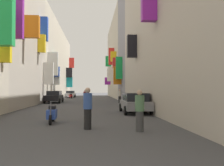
{
  "coord_description": "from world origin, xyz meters",
  "views": [
    {
      "loc": [
        1.05,
        -2.17,
        1.72
      ],
      "look_at": [
        3.71,
        30.17,
        2.55
      ],
      "focal_mm": 37.59,
      "sensor_mm": 36.0,
      "label": 1
    }
  ],
  "objects_px": {
    "pedestrian_crossing": "(85,96)",
    "parked_car_silver": "(70,94)",
    "parked_car_black": "(54,96)",
    "pedestrian_mid_street": "(140,111)",
    "pedestrian_near_right": "(88,108)",
    "scooter_red": "(71,96)",
    "pedestrian_near_left": "(120,96)",
    "traffic_light_near_corner": "(53,82)",
    "parked_car_grey": "(135,102)",
    "scooter_blue": "(52,114)",
    "traffic_light_far_corner": "(55,79)",
    "scooter_green": "(88,97)"
  },
  "relations": [
    {
      "from": "pedestrian_crossing",
      "to": "traffic_light_near_corner",
      "type": "height_order",
      "value": "traffic_light_near_corner"
    },
    {
      "from": "parked_car_grey",
      "to": "parked_car_black",
      "type": "bearing_deg",
      "value": 120.94
    },
    {
      "from": "scooter_green",
      "to": "parked_car_grey",
      "type": "bearing_deg",
      "value": -79.59
    },
    {
      "from": "pedestrian_crossing",
      "to": "parked_car_silver",
      "type": "bearing_deg",
      "value": 101.5
    },
    {
      "from": "parked_car_silver",
      "to": "parked_car_black",
      "type": "bearing_deg",
      "value": -90.62
    },
    {
      "from": "pedestrian_crossing",
      "to": "scooter_green",
      "type": "bearing_deg",
      "value": 86.61
    },
    {
      "from": "scooter_blue",
      "to": "scooter_green",
      "type": "bearing_deg",
      "value": 86.91
    },
    {
      "from": "scooter_red",
      "to": "traffic_light_far_corner",
      "type": "relative_size",
      "value": 0.37
    },
    {
      "from": "parked_car_grey",
      "to": "pedestrian_near_left",
      "type": "relative_size",
      "value": 2.43
    },
    {
      "from": "parked_car_black",
      "to": "traffic_light_near_corner",
      "type": "xyz_separation_m",
      "value": [
        -0.84,
        4.3,
        1.95
      ]
    },
    {
      "from": "parked_car_silver",
      "to": "pedestrian_near_right",
      "type": "height_order",
      "value": "pedestrian_near_right"
    },
    {
      "from": "pedestrian_crossing",
      "to": "traffic_light_far_corner",
      "type": "relative_size",
      "value": 0.33
    },
    {
      "from": "scooter_red",
      "to": "parked_car_black",
      "type": "bearing_deg",
      "value": -93.09
    },
    {
      "from": "parked_car_grey",
      "to": "pedestrian_near_left",
      "type": "height_order",
      "value": "pedestrian_near_left"
    },
    {
      "from": "parked_car_grey",
      "to": "scooter_red",
      "type": "relative_size",
      "value": 2.36
    },
    {
      "from": "parked_car_black",
      "to": "pedestrian_mid_street",
      "type": "distance_m",
      "value": 21.3
    },
    {
      "from": "parked_car_grey",
      "to": "scooter_red",
      "type": "xyz_separation_m",
      "value": [
        -7.08,
        26.8,
        -0.29
      ]
    },
    {
      "from": "scooter_red",
      "to": "pedestrian_near_left",
      "type": "bearing_deg",
      "value": -62.96
    },
    {
      "from": "pedestrian_crossing",
      "to": "parked_car_black",
      "type": "bearing_deg",
      "value": -156.86
    },
    {
      "from": "pedestrian_near_left",
      "to": "pedestrian_mid_street",
      "type": "xyz_separation_m",
      "value": [
        -1.43,
        -19.49,
        -0.0
      ]
    },
    {
      "from": "parked_car_silver",
      "to": "pedestrian_near_left",
      "type": "xyz_separation_m",
      "value": [
        7.93,
        -19.71,
        0.13
      ]
    },
    {
      "from": "parked_car_grey",
      "to": "pedestrian_mid_street",
      "type": "bearing_deg",
      "value": -98.87
    },
    {
      "from": "scooter_green",
      "to": "scooter_red",
      "type": "relative_size",
      "value": 0.98
    },
    {
      "from": "parked_car_black",
      "to": "pedestrian_near_right",
      "type": "distance_m",
      "value": 20.07
    },
    {
      "from": "parked_car_grey",
      "to": "pedestrian_near_right",
      "type": "height_order",
      "value": "pedestrian_near_right"
    },
    {
      "from": "scooter_green",
      "to": "pedestrian_near_left",
      "type": "relative_size",
      "value": 1.01
    },
    {
      "from": "parked_car_black",
      "to": "scooter_red",
      "type": "distance_m",
      "value": 13.77
    },
    {
      "from": "parked_car_grey",
      "to": "scooter_green",
      "type": "bearing_deg",
      "value": 100.41
    },
    {
      "from": "scooter_green",
      "to": "parked_car_silver",
      "type": "bearing_deg",
      "value": 108.36
    },
    {
      "from": "scooter_red",
      "to": "traffic_light_far_corner",
      "type": "xyz_separation_m",
      "value": [
        -1.58,
        -8.15,
        2.74
      ]
    },
    {
      "from": "scooter_blue",
      "to": "traffic_light_far_corner",
      "type": "relative_size",
      "value": 0.38
    },
    {
      "from": "pedestrian_mid_street",
      "to": "traffic_light_near_corner",
      "type": "relative_size",
      "value": 0.42
    },
    {
      "from": "pedestrian_crossing",
      "to": "pedestrian_mid_street",
      "type": "relative_size",
      "value": 0.93
    },
    {
      "from": "parked_car_silver",
      "to": "pedestrian_crossing",
      "type": "distance_m",
      "value": 17.74
    },
    {
      "from": "parked_car_black",
      "to": "pedestrian_mid_street",
      "type": "xyz_separation_m",
      "value": [
        6.7,
        -20.21,
        0.06
      ]
    },
    {
      "from": "pedestrian_mid_street",
      "to": "traffic_light_near_corner",
      "type": "distance_m",
      "value": 25.72
    },
    {
      "from": "traffic_light_near_corner",
      "to": "parked_car_silver",
      "type": "bearing_deg",
      "value": 85.93
    },
    {
      "from": "traffic_light_near_corner",
      "to": "pedestrian_mid_street",
      "type": "bearing_deg",
      "value": -72.91
    },
    {
      "from": "scooter_blue",
      "to": "traffic_light_far_corner",
      "type": "height_order",
      "value": "traffic_light_far_corner"
    },
    {
      "from": "parked_car_black",
      "to": "pedestrian_near_right",
      "type": "xyz_separation_m",
      "value": [
        4.58,
        -19.55,
        0.11
      ]
    },
    {
      "from": "scooter_blue",
      "to": "parked_car_grey",
      "type": "bearing_deg",
      "value": 41.79
    },
    {
      "from": "pedestrian_mid_street",
      "to": "traffic_light_far_corner",
      "type": "bearing_deg",
      "value": 106.27
    },
    {
      "from": "scooter_blue",
      "to": "traffic_light_near_corner",
      "type": "distance_m",
      "value": 22.29
    },
    {
      "from": "parked_car_silver",
      "to": "scooter_red",
      "type": "xyz_separation_m",
      "value": [
        0.54,
        -5.23,
        -0.25
      ]
    },
    {
      "from": "scooter_red",
      "to": "pedestrian_near_left",
      "type": "distance_m",
      "value": 16.26
    },
    {
      "from": "scooter_green",
      "to": "pedestrian_near_right",
      "type": "xyz_separation_m",
      "value": [
        0.5,
        -26.86,
        0.43
      ]
    },
    {
      "from": "pedestrian_mid_street",
      "to": "traffic_light_near_corner",
      "type": "xyz_separation_m",
      "value": [
        -7.54,
        24.52,
        1.89
      ]
    },
    {
      "from": "scooter_blue",
      "to": "parked_car_black",
      "type": "bearing_deg",
      "value": 98.85
    },
    {
      "from": "pedestrian_crossing",
      "to": "traffic_light_near_corner",
      "type": "xyz_separation_m",
      "value": [
        -4.58,
        2.7,
        1.95
      ]
    },
    {
      "from": "pedestrian_crossing",
      "to": "traffic_light_near_corner",
      "type": "bearing_deg",
      "value": 149.46
    }
  ]
}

